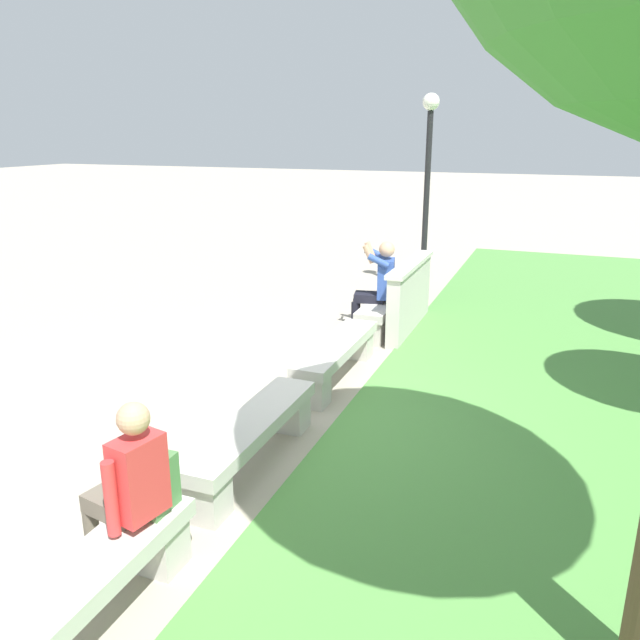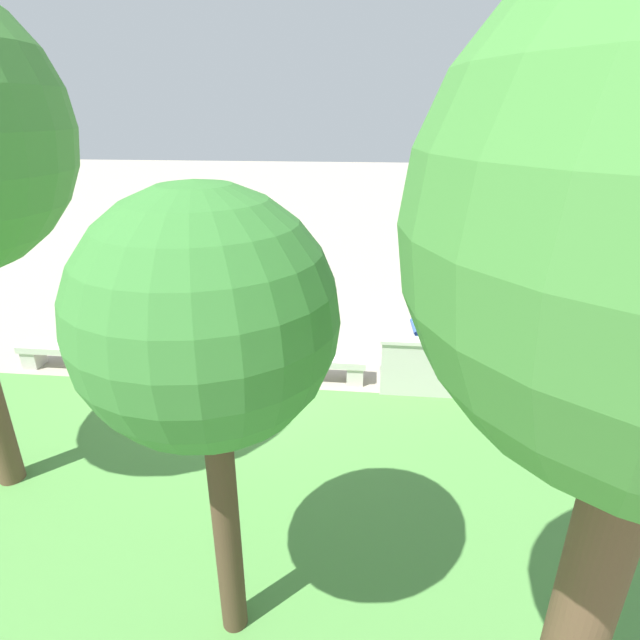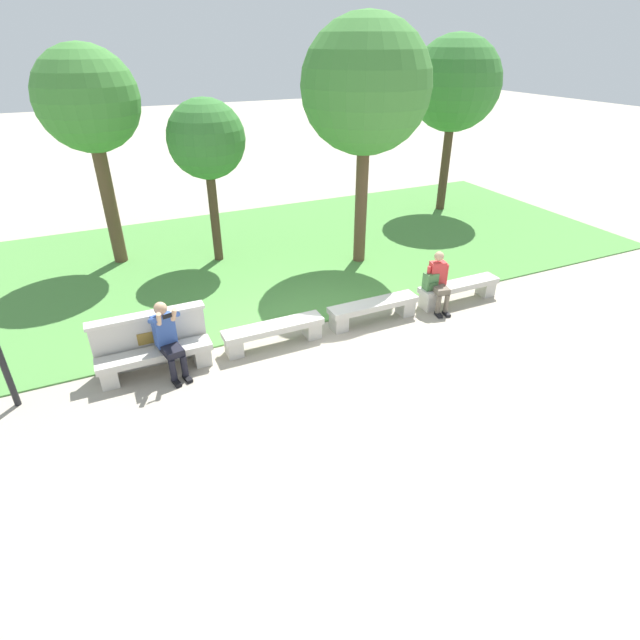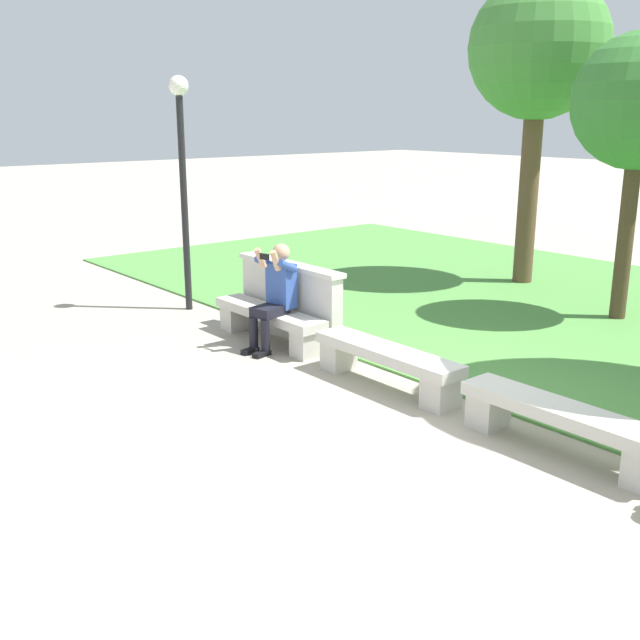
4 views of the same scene
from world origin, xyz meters
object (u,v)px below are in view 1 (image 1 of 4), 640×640
object	(u,v)px
bench_main	(386,308)
bench_far	(70,607)
person_photographer	(377,282)
lamp_post	(428,164)
backpack	(153,484)
bench_near	(337,355)
bench_mid	(252,435)
person_distant	(128,486)

from	to	relation	value
bench_main	bench_far	world-z (taller)	same
person_photographer	bench_main	bearing A→B (deg)	163.06
person_photographer	lamp_post	bearing A→B (deg)	176.66
bench_main	backpack	distance (m)	5.71
person_photographer	backpack	distance (m)	5.45
backpack	lamp_post	world-z (taller)	lamp_post
bench_near	person_photographer	bearing A→B (deg)	-177.73
bench_near	backpack	world-z (taller)	backpack
bench_near	bench_mid	bearing A→B (deg)	0.00
lamp_post	person_photographer	bearing A→B (deg)	-3.34
bench_near	bench_main	bearing A→B (deg)	180.00
person_photographer	person_distant	xyz separation A→B (m)	(5.58, 0.01, -0.06)
person_distant	bench_far	bearing A→B (deg)	5.82
lamp_post	bench_near	bearing A→B (deg)	-0.87
person_distant	backpack	distance (m)	0.17
bench_main	bench_far	xyz separation A→B (m)	(6.47, 0.00, 0.00)
bench_mid	lamp_post	world-z (taller)	lamp_post
person_distant	bench_main	bearing A→B (deg)	179.36
person_photographer	bench_near	bearing A→B (deg)	2.27
person_photographer	backpack	xyz separation A→B (m)	(5.45, 0.10, -0.11)
bench_far	backpack	world-z (taller)	backpack
lamp_post	bench_far	bearing A→B (deg)	-0.44
backpack	bench_far	bearing A→B (deg)	-1.68
bench_main	bench_mid	bearing A→B (deg)	0.00
backpack	bench_main	bearing A→B (deg)	-179.77
bench_mid	person_distant	distance (m)	1.57
bench_near	person_photographer	size ratio (longest dim) A/B	1.46
bench_main	bench_far	distance (m)	6.47
bench_main	bench_far	bearing A→B (deg)	0.00
bench_near	backpack	size ratio (longest dim) A/B	4.50
bench_near	bench_far	distance (m)	4.31
bench_mid	bench_main	bearing A→B (deg)	180.00
bench_near	bench_mid	xyz separation A→B (m)	(2.16, 0.00, 0.00)
bench_near	lamp_post	distance (m)	4.75
bench_main	person_photographer	world-z (taller)	person_photographer
person_distant	person_photographer	bearing A→B (deg)	-179.89
lamp_post	person_distant	bearing A→B (deg)	-0.93
bench_main	person_photographer	xyz separation A→B (m)	(0.25, -0.08, 0.44)
bench_far	bench_main	bearing A→B (deg)	180.00
bench_far	person_distant	distance (m)	0.74
person_photographer	backpack	size ratio (longest dim) A/B	3.08
person_distant	lamp_post	bearing A→B (deg)	179.07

